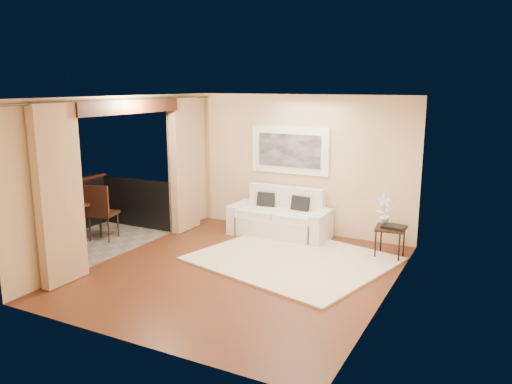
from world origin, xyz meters
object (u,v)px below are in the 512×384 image
Objects in this scene: side_table at (390,231)px; orchid at (385,210)px; sofa at (281,219)px; balcony_chair_near at (63,217)px; ice_bucket at (79,194)px; balcony_chair_far at (100,208)px; bistro_table at (79,206)px.

orchid is (-0.14, 0.12, 0.32)m from side_table.
sofa reaches higher than balcony_chair_near.
side_table is 5.75m from ice_bucket.
balcony_chair_far is 0.66m from balcony_chair_near.
ice_bucket reaches higher than balcony_chair_near.
sofa is 1.78× the size of balcony_chair_far.
balcony_chair_far reaches higher than side_table.
side_table is (2.18, -0.35, 0.15)m from sofa.
orchid is 5.76m from balcony_chair_near.
ice_bucket is (-5.38, -1.67, 0.05)m from orchid.
ice_bucket is at bearing 79.89° from balcony_chair_near.
sofa is 3.43m from balcony_chair_far.
orchid reaches higher than side_table.
balcony_chair_far is 5.39× the size of ice_bucket.
balcony_chair_near reaches higher than side_table.
side_table is at bearing 5.48° from balcony_chair_near.
sofa is 3.65× the size of orchid.
balcony_chair_far is (-4.88, -1.66, -0.17)m from orchid.
balcony_chair_far is at bearing 29.34° from balcony_chair_near.
orchid reaches higher than ice_bucket.
sofa is at bearing 29.64° from ice_bucket.
ice_bucket is at bearing -14.15° from balcony_chair_far.
ice_bucket is at bearing -164.29° from side_table.
balcony_chair_near is (-0.07, -0.32, -0.16)m from bistro_table.
bistro_table is at bearing -161.37° from orchid.
ice_bucket is (-0.10, 0.11, 0.18)m from bistro_table.
bistro_table is at bearing 63.21° from balcony_chair_near.
bistro_table is at bearing -46.46° from ice_bucket.
side_table is at bearing -8.92° from sofa.
orchid is at bearing 7.05° from balcony_chair_near.
sofa is 2.21m from side_table.
sofa is 4.06m from balcony_chair_near.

